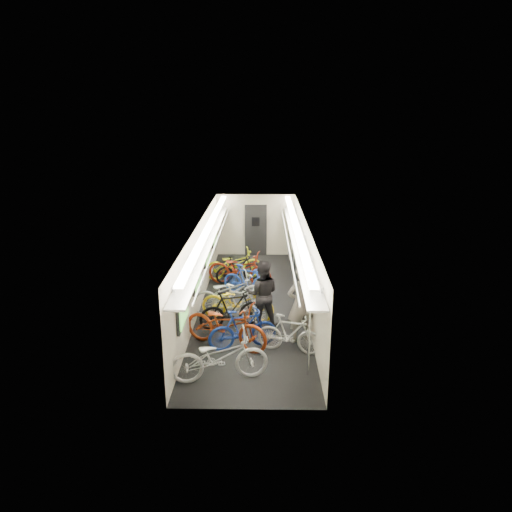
{
  "coord_description": "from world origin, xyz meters",
  "views": [
    {
      "loc": [
        0.3,
        -12.29,
        5.23
      ],
      "look_at": [
        0.08,
        1.03,
        1.15
      ],
      "focal_mm": 32.0,
      "sensor_mm": 36.0,
      "label": 1
    }
  ],
  "objects_px": {
    "bicycle_1": "(243,329)",
    "passenger_mid": "(262,294)",
    "bicycle_0": "(219,357)",
    "passenger_near": "(301,304)",
    "backpack": "(315,275)"
  },
  "relations": [
    {
      "from": "passenger_near",
      "to": "passenger_mid",
      "type": "distance_m",
      "value": 1.21
    },
    {
      "from": "passenger_near",
      "to": "backpack",
      "type": "distance_m",
      "value": 1.27
    },
    {
      "from": "passenger_near",
      "to": "passenger_mid",
      "type": "xyz_separation_m",
      "value": [
        -0.92,
        0.78,
        -0.06
      ]
    },
    {
      "from": "bicycle_0",
      "to": "passenger_mid",
      "type": "height_order",
      "value": "passenger_mid"
    },
    {
      "from": "bicycle_1",
      "to": "passenger_near",
      "type": "relative_size",
      "value": 0.87
    },
    {
      "from": "bicycle_0",
      "to": "bicycle_1",
      "type": "relative_size",
      "value": 1.22
    },
    {
      "from": "bicycle_1",
      "to": "passenger_near",
      "type": "xyz_separation_m",
      "value": [
        1.37,
        0.45,
        0.46
      ]
    },
    {
      "from": "bicycle_0",
      "to": "passenger_near",
      "type": "bearing_deg",
      "value": -56.04
    },
    {
      "from": "backpack",
      "to": "bicycle_1",
      "type": "bearing_deg",
      "value": -126.29
    },
    {
      "from": "bicycle_1",
      "to": "passenger_mid",
      "type": "height_order",
      "value": "passenger_mid"
    },
    {
      "from": "passenger_mid",
      "to": "backpack",
      "type": "xyz_separation_m",
      "value": [
        1.37,
        0.36,
        0.39
      ]
    },
    {
      "from": "bicycle_0",
      "to": "passenger_mid",
      "type": "relative_size",
      "value": 1.13
    },
    {
      "from": "bicycle_0",
      "to": "bicycle_1",
      "type": "bearing_deg",
      "value": -28.34
    },
    {
      "from": "passenger_near",
      "to": "passenger_mid",
      "type": "height_order",
      "value": "passenger_near"
    },
    {
      "from": "bicycle_0",
      "to": "backpack",
      "type": "relative_size",
      "value": 5.3
    }
  ]
}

